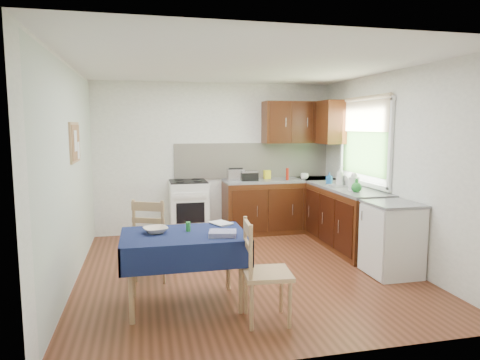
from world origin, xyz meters
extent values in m
plane|color=#4F2715|center=(0.00, 0.00, 0.00)|extent=(4.20, 4.20, 0.00)
cube|color=white|center=(0.00, 0.00, 2.50)|extent=(4.00, 4.20, 0.02)
cube|color=silver|center=(0.00, 2.10, 1.25)|extent=(4.00, 0.02, 2.50)
cube|color=silver|center=(0.00, -2.10, 1.25)|extent=(4.00, 0.02, 2.50)
cube|color=silver|center=(-2.00, 0.00, 1.25)|extent=(0.02, 4.20, 2.50)
cube|color=silver|center=(2.00, 0.00, 1.25)|extent=(0.02, 4.20, 2.50)
cube|color=#321A08|center=(1.05, 1.80, 0.43)|extent=(1.90, 0.60, 0.86)
cube|color=#321A08|center=(1.70, 0.65, 0.43)|extent=(0.60, 1.70, 0.86)
cube|color=slate|center=(1.05, 1.80, 0.88)|extent=(1.90, 0.60, 0.04)
cube|color=slate|center=(1.70, 0.65, 0.88)|extent=(0.60, 1.70, 0.04)
cube|color=slate|center=(1.70, 1.80, 0.88)|extent=(0.60, 0.60, 0.04)
cube|color=beige|center=(0.65, 2.08, 1.20)|extent=(2.70, 0.02, 0.60)
cube|color=#321A08|center=(1.40, 1.93, 1.85)|extent=(1.20, 0.35, 0.70)
cube|color=#321A08|center=(1.82, 1.50, 1.85)|extent=(0.35, 0.50, 0.70)
cube|color=white|center=(-0.50, 1.80, 0.45)|extent=(0.60, 0.60, 0.90)
cube|color=black|center=(-0.50, 1.80, 0.91)|extent=(0.58, 0.58, 0.02)
cube|color=black|center=(-0.50, 1.50, 0.45)|extent=(0.44, 0.01, 0.32)
cube|color=#315723|center=(1.99, 0.70, 1.50)|extent=(0.01, 1.40, 0.85)
cube|color=white|center=(1.97, 0.70, 2.15)|extent=(0.04, 1.48, 0.06)
cube|color=white|center=(1.97, 0.70, 0.95)|extent=(0.04, 1.48, 0.06)
cube|color=#CAB78B|center=(1.96, 0.70, 1.93)|extent=(0.02, 1.36, 0.44)
cube|color=white|center=(1.70, -0.55, 0.42)|extent=(0.55, 0.58, 0.85)
cube|color=slate|center=(1.70, -0.55, 0.87)|extent=(0.58, 0.60, 0.03)
cube|color=tan|center=(-1.98, 0.30, 1.60)|extent=(0.02, 0.62, 0.47)
cube|color=#97603F|center=(-1.96, 0.30, 1.60)|extent=(0.01, 0.56, 0.41)
cube|color=white|center=(-1.95, 0.22, 1.62)|extent=(0.00, 0.18, 0.24)
cube|color=white|center=(-1.95, 0.42, 1.50)|extent=(0.00, 0.15, 0.20)
cube|color=#111744|center=(-0.82, -0.88, 0.72)|extent=(1.18, 0.79, 0.03)
cube|color=#111744|center=(-0.82, -1.29, 0.61)|extent=(1.22, 0.02, 0.26)
cube|color=#111744|center=(-0.82, -0.48, 0.61)|extent=(1.22, 0.02, 0.26)
cube|color=#111744|center=(-1.42, -0.88, 0.61)|extent=(0.02, 0.83, 0.26)
cube|color=#111744|center=(-0.22, -0.88, 0.61)|extent=(0.02, 0.83, 0.26)
cylinder|color=tan|center=(-1.33, -1.20, 0.35)|extent=(0.05, 0.05, 0.71)
cylinder|color=tan|center=(-0.31, -1.20, 0.35)|extent=(0.05, 0.05, 0.71)
cylinder|color=tan|center=(-1.33, -0.57, 0.35)|extent=(0.05, 0.05, 0.71)
cylinder|color=tan|center=(-0.31, -0.57, 0.35)|extent=(0.05, 0.05, 0.71)
cube|color=tan|center=(-1.09, -0.02, 0.46)|extent=(0.56, 0.56, 0.04)
cube|color=tan|center=(-1.16, -0.19, 0.81)|extent=(0.36, 0.19, 0.30)
cylinder|color=tan|center=(-0.86, 0.06, 0.23)|extent=(0.04, 0.04, 0.46)
cylinder|color=tan|center=(-1.17, 0.20, 0.23)|extent=(0.04, 0.04, 0.46)
cylinder|color=tan|center=(-1.00, -0.25, 0.23)|extent=(0.04, 0.04, 0.46)
cylinder|color=tan|center=(-1.31, -0.11, 0.23)|extent=(0.04, 0.04, 0.46)
cube|color=tan|center=(-0.12, -1.41, 0.45)|extent=(0.46, 0.46, 0.04)
cube|color=tan|center=(-0.30, -1.40, 0.80)|extent=(0.07, 0.38, 0.30)
cylinder|color=tan|center=(0.03, -1.60, 0.23)|extent=(0.04, 0.04, 0.45)
cylinder|color=tan|center=(0.07, -1.26, 0.23)|extent=(0.04, 0.04, 0.45)
cylinder|color=tan|center=(-0.31, -1.57, 0.23)|extent=(0.04, 0.04, 0.45)
cylinder|color=tan|center=(-0.27, -1.23, 0.23)|extent=(0.04, 0.04, 0.45)
cube|color=#BBBCC0|center=(0.28, 1.77, 1.00)|extent=(0.28, 0.17, 0.19)
cube|color=black|center=(0.28, 1.77, 1.10)|extent=(0.23, 0.02, 0.02)
cube|color=black|center=(0.49, 1.74, 0.96)|extent=(0.27, 0.24, 0.13)
cube|color=#BBBCC0|center=(0.49, 1.74, 1.05)|extent=(0.27, 0.24, 0.03)
cylinder|color=#AD1F0D|center=(1.12, 1.64, 1.00)|extent=(0.05, 0.05, 0.20)
cube|color=yellow|center=(0.84, 1.87, 0.97)|extent=(0.13, 0.11, 0.15)
cube|color=gray|center=(1.69, 0.77, 0.91)|extent=(0.38, 0.29, 0.02)
cylinder|color=white|center=(1.69, 0.77, 0.99)|extent=(0.05, 0.18, 0.18)
cylinder|color=white|center=(1.65, 0.36, 0.99)|extent=(0.15, 0.15, 0.18)
sphere|color=white|center=(1.65, 0.36, 1.10)|extent=(0.09, 0.09, 0.09)
imported|color=white|center=(1.43, 1.64, 0.95)|extent=(0.17, 0.17, 0.11)
imported|color=white|center=(1.63, 0.75, 1.05)|extent=(0.16, 0.16, 0.30)
imported|color=#1B57A1|center=(1.61, 1.08, 0.99)|extent=(0.11, 0.11, 0.18)
imported|color=#217B2B|center=(1.62, 0.21, 0.99)|extent=(0.18, 0.18, 0.18)
imported|color=beige|center=(-1.10, -0.80, 0.77)|extent=(0.29, 0.29, 0.06)
imported|color=white|center=(-0.48, -0.60, 0.75)|extent=(0.26, 0.29, 0.02)
cylinder|color=#258A32|center=(-0.77, -0.81, 0.78)|extent=(0.05, 0.05, 0.10)
cube|color=navy|center=(-0.47, -1.06, 0.76)|extent=(0.30, 0.26, 0.05)
camera|label=1|loc=(-1.20, -5.02, 1.79)|focal=32.00mm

